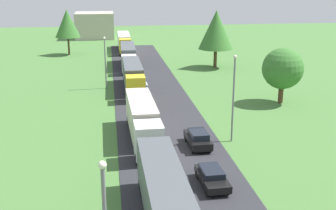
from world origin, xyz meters
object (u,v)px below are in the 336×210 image
car_fourth (198,138)px  lamppost_third (105,60)px  truck_third (133,75)px  lamppost_second (233,94)px  car_third (212,177)px  truck_lead (166,200)px  truck_second (143,119)px  truck_fourth (128,55)px  distant_building (95,25)px  tree_oak (283,69)px  tree_birch (216,30)px  truck_fifth (124,41)px  tree_ash (67,23)px

car_fourth → lamppost_third: 25.88m
truck_third → lamppost_third: bearing=153.8°
lamppost_second → lamppost_third: size_ratio=1.14×
lamppost_third → car_third: bearing=-75.8°
truck_lead → truck_second: bearing=90.5°
truck_lead → truck_second: (-0.14, 16.11, -0.01)m
car_third → truck_fourth: bearing=95.1°
lamppost_second → lamppost_third: lamppost_second is taller
truck_second → car_fourth: size_ratio=2.86×
truck_fourth → distant_building: 42.58m
car_third → tree_oak: size_ratio=0.62×
lamppost_third → tree_birch: tree_birch is taller
truck_lead → car_fourth: (4.89, 13.63, -1.33)m
truck_lead → tree_birch: size_ratio=1.40×
car_fourth → tree_oak: (13.63, 13.36, 3.62)m
car_fourth → tree_oak: 19.43m
tree_birch → distant_building: size_ratio=1.00×
truck_fifth → car_third: 65.74m
truck_lead → tree_ash: size_ratio=1.52×
truck_fourth → tree_birch: tree_birch is taller
tree_oak → tree_ash: 50.87m
truck_second → distant_building: bearing=94.8°
truck_second → car_fourth: truck_second is taller
truck_third → truck_fifth: 35.38m
distant_building → truck_third: bearing=-83.3°
truck_fourth → lamppost_third: 15.51m
truck_lead → lamppost_third: 38.03m
truck_fifth → car_fourth: 57.86m
truck_fifth → tree_oak: (18.37, -44.29, 2.35)m
truck_second → truck_third: (0.20, 19.80, 0.02)m
truck_fourth → lamppost_third: (-3.93, -14.87, 2.01)m
truck_fifth → car_fourth: size_ratio=3.19×
truck_third → tree_ash: tree_ash is taller
truck_third → tree_birch: 21.85m
truck_second → truck_third: 19.80m
truck_second → lamppost_second: (8.64, -1.41, 2.58)m
truck_second → distant_building: (-6.66, 78.55, 1.18)m
truck_third → truck_fifth: size_ratio=0.98×
lamppost_second → truck_fourth: bearing=102.4°
tree_ash → distant_building: 27.32m
truck_second → tree_ash: (-11.44, 51.84, 4.34)m
truck_fifth → lamppost_second: lamppost_second is taller
car_third → distant_building: size_ratio=0.43×
tree_oak → distant_building: (-25.33, 67.66, -1.12)m
truck_lead → lamppost_third: (-3.77, 37.79, 2.02)m
car_third → tree_birch: 46.58m
truck_third → lamppost_second: 22.97m
truck_lead → truck_fifth: size_ratio=1.00×
car_third → car_fourth: 7.95m
tree_ash → tree_oak: bearing=-53.7°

